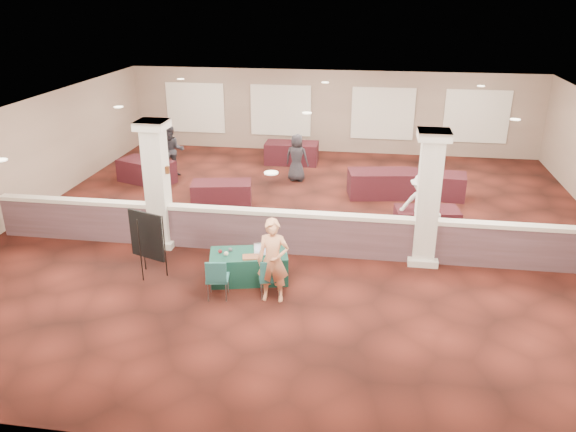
# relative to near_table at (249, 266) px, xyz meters

# --- Properties ---
(ground) EXTENTS (16.00, 16.00, 0.00)m
(ground) POSITION_rel_near_table_xyz_m (0.90, 3.00, -0.33)
(ground) COLOR #4E1B13
(ground) RESTS_ON ground
(wall_back) EXTENTS (16.00, 0.04, 3.20)m
(wall_back) POSITION_rel_near_table_xyz_m (0.90, 11.00, 1.27)
(wall_back) COLOR #816959
(wall_back) RESTS_ON ground
(wall_front) EXTENTS (16.00, 0.04, 3.20)m
(wall_front) POSITION_rel_near_table_xyz_m (0.90, -5.00, 1.27)
(wall_front) COLOR #816959
(wall_front) RESTS_ON ground
(wall_left) EXTENTS (0.04, 16.00, 3.20)m
(wall_left) POSITION_rel_near_table_xyz_m (-7.10, 3.00, 1.27)
(wall_left) COLOR #816959
(wall_left) RESTS_ON ground
(ceiling) EXTENTS (16.00, 16.00, 0.02)m
(ceiling) POSITION_rel_near_table_xyz_m (0.90, 3.00, 2.87)
(ceiling) COLOR white
(ceiling) RESTS_ON wall_back
(partition_wall) EXTENTS (15.60, 0.28, 1.10)m
(partition_wall) POSITION_rel_near_table_xyz_m (0.90, 1.50, 0.24)
(partition_wall) COLOR #4F3539
(partition_wall) RESTS_ON ground
(column_left) EXTENTS (0.72, 0.72, 3.20)m
(column_left) POSITION_rel_near_table_xyz_m (-2.60, 1.50, 1.31)
(column_left) COLOR silver
(column_left) RESTS_ON ground
(column_right) EXTENTS (0.72, 0.72, 3.20)m
(column_right) POSITION_rel_near_table_xyz_m (3.90, 1.50, 1.31)
(column_right) COLOR silver
(column_right) RESTS_ON ground
(sconce_left) EXTENTS (0.12, 0.12, 0.18)m
(sconce_left) POSITION_rel_near_table_xyz_m (-2.88, 1.50, 1.67)
(sconce_left) COLOR brown
(sconce_left) RESTS_ON column_left
(sconce_right) EXTENTS (0.12, 0.12, 0.18)m
(sconce_right) POSITION_rel_near_table_xyz_m (-2.32, 1.50, 1.67)
(sconce_right) COLOR brown
(sconce_right) RESTS_ON column_left
(near_table) EXTENTS (1.85, 1.22, 0.65)m
(near_table) POSITION_rel_near_table_xyz_m (0.00, 0.00, 0.00)
(near_table) COLOR #0F392A
(near_table) RESTS_ON ground
(conf_chair_main) EXTENTS (0.54, 0.55, 0.90)m
(conf_chair_main) POSITION_rel_near_table_xyz_m (0.61, -0.71, 0.20)
(conf_chair_main) COLOR #1F5A55
(conf_chair_main) RESTS_ON ground
(conf_chair_side) EXTENTS (0.51, 0.52, 0.91)m
(conf_chair_side) POSITION_rel_near_table_xyz_m (-0.47, -0.94, 0.21)
(conf_chair_side) COLOR #1F5A55
(conf_chair_side) RESTS_ON ground
(easel_board) EXTENTS (0.88, 0.55, 1.56)m
(easel_board) POSITION_rel_near_table_xyz_m (-2.26, -0.19, 0.67)
(easel_board) COLOR black
(easel_board) RESTS_ON ground
(woman) EXTENTS (0.67, 0.46, 1.81)m
(woman) POSITION_rel_near_table_xyz_m (0.69, -0.78, 0.58)
(woman) COLOR #ECA166
(woman) RESTS_ON ground
(far_table_front_left) EXTENTS (1.90, 1.20, 0.72)m
(far_table_front_left) POSITION_rel_near_table_xyz_m (-1.83, 4.48, 0.03)
(far_table_front_left) COLOR black
(far_table_front_left) RESTS_ON ground
(far_table_front_center) EXTENTS (2.14, 1.33, 0.81)m
(far_table_front_center) POSITION_rel_near_table_xyz_m (2.90, 6.00, 0.08)
(far_table_front_center) COLOR black
(far_table_front_center) RESTS_ON ground
(far_table_front_right) EXTENTS (1.75, 1.04, 0.67)m
(far_table_front_right) POSITION_rel_near_table_xyz_m (4.11, 3.30, 0.01)
(far_table_front_right) COLOR black
(far_table_front_right) RESTS_ON ground
(far_table_back_left) EXTENTS (2.07, 1.52, 0.76)m
(far_table_back_left) POSITION_rel_near_table_xyz_m (-4.89, 6.20, 0.05)
(far_table_back_left) COLOR black
(far_table_back_left) RESTS_ON ground
(far_table_back_center) EXTENTS (1.95, 0.99, 0.79)m
(far_table_back_center) POSITION_rel_near_table_xyz_m (-0.39, 9.13, 0.07)
(far_table_back_center) COLOR black
(far_table_back_center) RESTS_ON ground
(far_table_back_right) EXTENTS (1.97, 1.14, 0.76)m
(far_table_back_right) POSITION_rel_near_table_xyz_m (4.56, 6.20, 0.05)
(far_table_back_right) COLOR black
(far_table_back_right) RESTS_ON ground
(attendee_a) EXTENTS (0.96, 0.74, 1.77)m
(attendee_a) POSITION_rel_near_table_xyz_m (-4.25, 7.00, 0.56)
(attendee_a) COLOR black
(attendee_a) RESTS_ON ground
(attendee_b) EXTENTS (1.19, 0.78, 1.71)m
(attendee_b) POSITION_rel_near_table_xyz_m (3.90, 3.00, 0.53)
(attendee_b) COLOR silver
(attendee_b) RESTS_ON ground
(attendee_c) EXTENTS (0.91, 0.95, 1.52)m
(attendee_c) POSITION_rel_near_table_xyz_m (4.66, 8.28, 0.43)
(attendee_c) COLOR black
(attendee_c) RESTS_ON ground
(attendee_d) EXTENTS (0.85, 0.55, 1.60)m
(attendee_d) POSITION_rel_near_table_xyz_m (0.09, 7.13, 0.48)
(attendee_d) COLOR black
(attendee_d) RESTS_ON ground
(laptop_base) EXTENTS (0.33, 0.27, 0.02)m
(laptop_base) POSITION_rel_near_table_xyz_m (0.27, 0.02, 0.33)
(laptop_base) COLOR silver
(laptop_base) RESTS_ON near_table
(laptop_screen) EXTENTS (0.29, 0.08, 0.20)m
(laptop_screen) POSITION_rel_near_table_xyz_m (0.25, 0.12, 0.44)
(laptop_screen) COLOR silver
(laptop_screen) RESTS_ON near_table
(screen_glow) EXTENTS (0.26, 0.07, 0.17)m
(screen_glow) POSITION_rel_near_table_xyz_m (0.25, 0.11, 0.43)
(screen_glow) COLOR silver
(screen_glow) RESTS_ON near_table
(knitting) EXTENTS (0.41, 0.34, 0.03)m
(knitting) POSITION_rel_near_table_xyz_m (0.10, -0.21, 0.34)
(knitting) COLOR #D46022
(knitting) RESTS_ON near_table
(yarn_cream) EXTENTS (0.10, 0.10, 0.10)m
(yarn_cream) POSITION_rel_near_table_xyz_m (-0.46, -0.20, 0.38)
(yarn_cream) COLOR beige
(yarn_cream) RESTS_ON near_table
(yarn_red) EXTENTS (0.09, 0.09, 0.09)m
(yarn_red) POSITION_rel_near_table_xyz_m (-0.62, -0.10, 0.37)
(yarn_red) COLOR maroon
(yarn_red) RESTS_ON near_table
(yarn_grey) EXTENTS (0.09, 0.09, 0.09)m
(yarn_grey) POSITION_rel_near_table_xyz_m (-0.42, 0.01, 0.37)
(yarn_grey) COLOR #47464B
(yarn_grey) RESTS_ON near_table
(scissors) EXTENTS (0.11, 0.05, 0.01)m
(scissors) POSITION_rel_near_table_xyz_m (0.62, -0.11, 0.33)
(scissors) COLOR red
(scissors) RESTS_ON near_table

